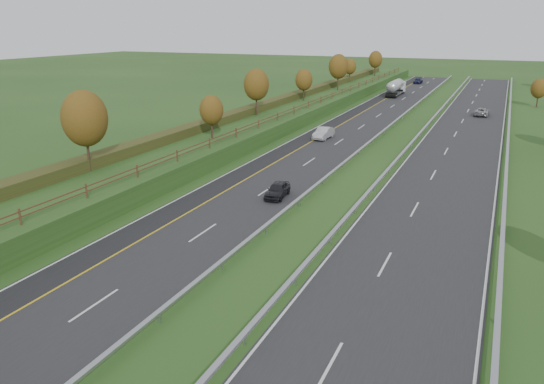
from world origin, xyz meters
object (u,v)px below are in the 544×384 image
Objects in this scene: car_silver_mid at (323,133)px; car_oncoming at (482,112)px; car_dark_near at (278,190)px; road_tanker at (396,87)px; car_small_far at (418,81)px.

car_silver_mid is 0.97× the size of car_oncoming.
car_oncoming is at bearing 69.67° from car_dark_near.
road_tanker reaches higher than car_silver_mid.
road_tanker is at bearing -91.17° from car_small_far.
car_silver_mid is (0.12, -51.72, -1.03)m from road_tanker.
car_dark_near is 27.15m from car_silver_mid.
road_tanker is 78.64m from car_dark_near.
car_small_far reaches higher than car_oncoming.
car_oncoming is at bearing -48.74° from road_tanker.
car_oncoming is (19.19, 29.71, -0.11)m from car_silver_mid.
car_dark_near is at bearing -86.68° from road_tanker.
car_small_far reaches higher than car_dark_near.
car_silver_mid is 79.59m from car_small_far.
road_tanker is at bearing 87.64° from car_dark_near.
road_tanker is at bearing 92.40° from car_silver_mid.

